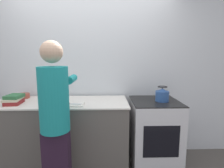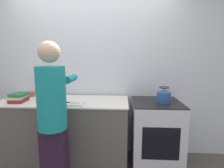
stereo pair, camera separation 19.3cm
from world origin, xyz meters
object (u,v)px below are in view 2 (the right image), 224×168
at_px(canister_jar, 49,93).
at_px(cutting_board, 68,103).
at_px(oven, 155,135).
at_px(kettle, 164,96).
at_px(bowl_prep, 29,94).
at_px(knife, 71,103).
at_px(person, 53,115).

bearing_deg(canister_jar, cutting_board, -36.19).
distance_m(oven, kettle, 0.56).
bearing_deg(oven, bowl_prep, 173.41).
relative_size(cutting_board, bowl_prep, 2.35).
distance_m(cutting_board, knife, 0.04).
bearing_deg(oven, kettle, -20.57).
relative_size(oven, kettle, 4.62).
distance_m(oven, cutting_board, 1.25).
distance_m(oven, person, 1.40).
relative_size(kettle, bowl_prep, 1.20).
height_order(knife, kettle, kettle).
distance_m(oven, bowl_prep, 1.95).
xyz_separation_m(bowl_prep, canister_jar, (0.36, -0.14, 0.05)).
xyz_separation_m(cutting_board, kettle, (1.23, 0.15, 0.08)).
xyz_separation_m(person, knife, (0.08, 0.39, 0.03)).
bearing_deg(canister_jar, knife, -33.68).
relative_size(oven, bowl_prep, 5.54).
relative_size(person, canister_jar, 9.79).
height_order(knife, canister_jar, canister_jar).
bearing_deg(bowl_prep, cutting_board, -28.83).
distance_m(person, cutting_board, 0.40).
bearing_deg(kettle, canister_jar, 175.98).
xyz_separation_m(oven, cutting_board, (-1.14, -0.18, 0.48)).
xyz_separation_m(kettle, bowl_prep, (-1.95, 0.25, -0.05)).
xyz_separation_m(oven, kettle, (0.08, -0.03, 0.55)).
distance_m(person, canister_jar, 0.74).
bearing_deg(kettle, knife, -172.43).
bearing_deg(canister_jar, oven, -3.07).
bearing_deg(knife, kettle, 19.90).
xyz_separation_m(oven, person, (-1.19, -0.58, 0.46)).
height_order(kettle, canister_jar, kettle).
bearing_deg(cutting_board, oven, 9.14).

